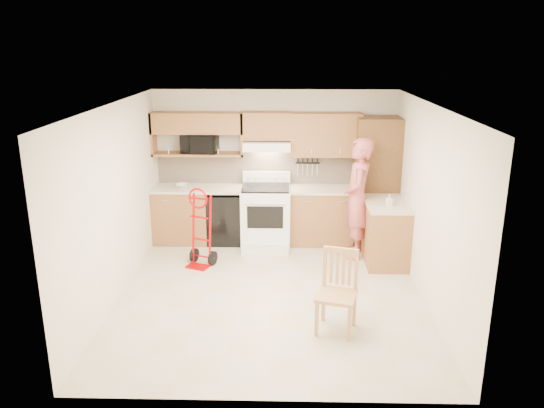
{
  "coord_description": "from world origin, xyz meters",
  "views": [
    {
      "loc": [
        0.18,
        -6.51,
        3.23
      ],
      "look_at": [
        0.0,
        0.5,
        1.1
      ],
      "focal_mm": 35.29,
      "sensor_mm": 36.0,
      "label": 1
    }
  ],
  "objects_px": {
    "range": "(266,211)",
    "hand_truck": "(199,231)",
    "microwave": "(200,143)",
    "person": "(357,199)",
    "dining_chair": "(337,293)"
  },
  "relations": [
    {
      "from": "hand_truck",
      "to": "dining_chair",
      "type": "distance_m",
      "value": 2.63
    },
    {
      "from": "range",
      "to": "person",
      "type": "bearing_deg",
      "value": -16.9
    },
    {
      "from": "microwave",
      "to": "person",
      "type": "distance_m",
      "value": 2.71
    },
    {
      "from": "range",
      "to": "hand_truck",
      "type": "distance_m",
      "value": 1.29
    },
    {
      "from": "hand_truck",
      "to": "dining_chair",
      "type": "xyz_separation_m",
      "value": [
        1.87,
        -1.85,
        -0.06
      ]
    },
    {
      "from": "microwave",
      "to": "person",
      "type": "xyz_separation_m",
      "value": [
        2.5,
        -0.74,
        -0.71
      ]
    },
    {
      "from": "person",
      "to": "dining_chair",
      "type": "relative_size",
      "value": 1.95
    },
    {
      "from": "person",
      "to": "dining_chair",
      "type": "xyz_separation_m",
      "value": [
        -0.51,
        -2.29,
        -0.46
      ]
    },
    {
      "from": "person",
      "to": "range",
      "type": "bearing_deg",
      "value": -99.61
    },
    {
      "from": "range",
      "to": "hand_truck",
      "type": "bearing_deg",
      "value": -137.58
    },
    {
      "from": "person",
      "to": "dining_chair",
      "type": "bearing_deg",
      "value": -5.17
    },
    {
      "from": "microwave",
      "to": "dining_chair",
      "type": "xyz_separation_m",
      "value": [
        2.0,
        -3.03,
        -1.17
      ]
    },
    {
      "from": "microwave",
      "to": "dining_chair",
      "type": "relative_size",
      "value": 0.6
    },
    {
      "from": "hand_truck",
      "to": "dining_chair",
      "type": "bearing_deg",
      "value": -23.39
    },
    {
      "from": "microwave",
      "to": "dining_chair",
      "type": "height_order",
      "value": "microwave"
    }
  ]
}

